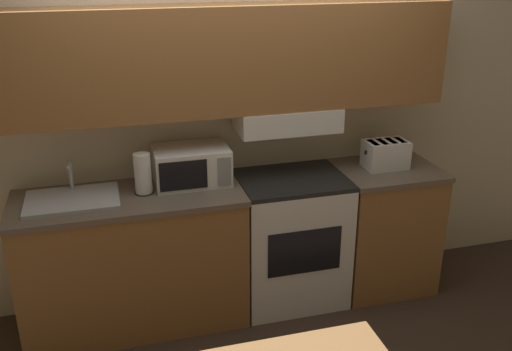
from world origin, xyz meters
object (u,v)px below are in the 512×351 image
object	(u,v)px
microwave	(191,165)
paper_towel_roll	(143,174)
sink_basin	(72,199)
stove_range	(290,239)
toaster	(386,154)

from	to	relation	value
microwave	paper_towel_roll	bearing A→B (deg)	-164.27
microwave	sink_basin	distance (m)	0.77
stove_range	toaster	size ratio (longest dim) A/B	3.02
microwave	toaster	distance (m)	1.37
toaster	paper_towel_roll	xyz separation A→B (m)	(-1.69, -0.00, 0.03)
toaster	sink_basin	bearing A→B (deg)	-179.52
toaster	paper_towel_roll	bearing A→B (deg)	-179.95
stove_range	microwave	size ratio (longest dim) A/B	1.92
paper_towel_roll	sink_basin	bearing A→B (deg)	-177.86
sink_basin	paper_towel_roll	bearing A→B (deg)	2.14
stove_range	microwave	bearing A→B (deg)	171.14
stove_range	sink_basin	bearing A→B (deg)	-179.87
paper_towel_roll	stove_range	bearing A→B (deg)	-0.76
paper_towel_roll	microwave	bearing A→B (deg)	15.73
microwave	toaster	size ratio (longest dim) A/B	1.57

